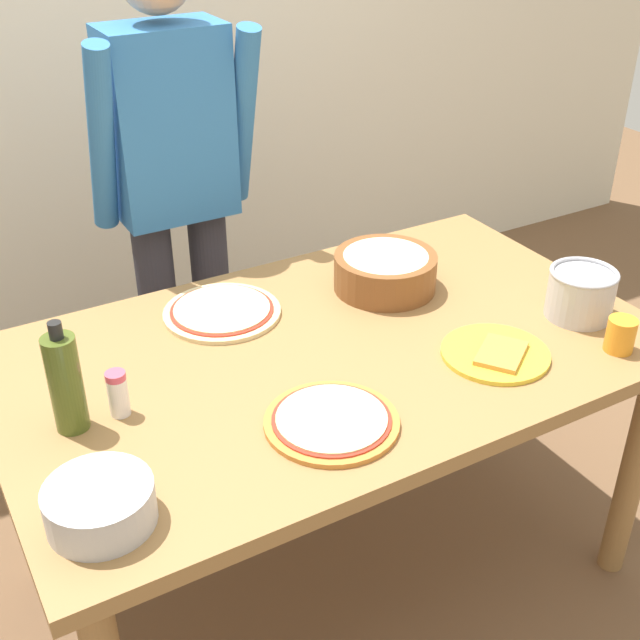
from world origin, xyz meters
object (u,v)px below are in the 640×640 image
pizza_cooked_on_tray (332,421)px  plate_with_slice (496,353)px  steel_pot (581,293)px  dining_table (330,377)px  pizza_raw_on_board (222,311)px  salt_shaker (118,393)px  person_cook (175,185)px  popcorn_bowl (385,268)px  mixing_bowl_steel (100,505)px  cup_orange (621,335)px  olive_oil_bottle (66,383)px

pizza_cooked_on_tray → plate_with_slice: (0.48, 0.03, -0.00)m
steel_pot → dining_table: bearing=163.4°
dining_table → pizza_raw_on_board: pizza_raw_on_board is taller
salt_shaker → person_cook: bearing=60.2°
dining_table → pizza_cooked_on_tray: bearing=-120.0°
person_cook → popcorn_bowl: person_cook is taller
mixing_bowl_steel → pizza_cooked_on_tray: bearing=4.1°
plate_with_slice → salt_shaker: (-0.85, 0.23, 0.04)m
dining_table → person_cook: person_cook is taller
pizza_cooked_on_tray → salt_shaker: size_ratio=2.73×
pizza_raw_on_board → salt_shaker: (-0.36, -0.28, 0.04)m
pizza_cooked_on_tray → cup_orange: size_ratio=3.41×
person_cook → pizza_raw_on_board: person_cook is taller
plate_with_slice → steel_pot: (0.31, 0.05, 0.06)m
dining_table → cup_orange: (0.60, -0.36, 0.13)m
olive_oil_bottle → cup_orange: olive_oil_bottle is taller
mixing_bowl_steel → steel_pot: 1.30m
pizza_raw_on_board → popcorn_bowl: 0.46m
olive_oil_bottle → cup_orange: size_ratio=3.01×
plate_with_slice → olive_oil_bottle: (-0.95, 0.23, 0.11)m
salt_shaker → steel_pot: bearing=-9.0°
person_cook → pizza_raw_on_board: 0.52m
popcorn_bowl → salt_shaker: size_ratio=2.64×
steel_pot → pizza_raw_on_board: bearing=149.8°
pizza_raw_on_board → olive_oil_bottle: (-0.46, -0.28, 0.10)m
dining_table → steel_pot: size_ratio=9.22×
person_cook → pizza_cooked_on_tray: person_cook is taller
plate_with_slice → cup_orange: cup_orange is taller
cup_orange → salt_shaker: 1.18m
pizza_cooked_on_tray → steel_pot: (0.79, 0.08, 0.06)m
dining_table → salt_shaker: bearing=-179.4°
plate_with_slice → dining_table: bearing=143.9°
plate_with_slice → salt_shaker: 0.88m
plate_with_slice → olive_oil_bottle: 0.98m
person_cook → cup_orange: person_cook is taller
pizza_cooked_on_tray → plate_with_slice: size_ratio=1.11×
steel_pot → salt_shaker: (-1.16, 0.18, -0.01)m
pizza_cooked_on_tray → person_cook: bearing=86.5°
plate_with_slice → person_cook: bearing=112.7°
mixing_bowl_steel → olive_oil_bottle: (0.03, 0.30, 0.07)m
pizza_cooked_on_tray → salt_shaker: bearing=145.3°
mixing_bowl_steel → dining_table: bearing=24.6°
pizza_cooked_on_tray → popcorn_bowl: 0.63m
olive_oil_bottle → steel_pot: 1.28m
olive_oil_bottle → mixing_bowl_steel: bearing=-95.7°
pizza_raw_on_board → popcorn_bowl: bearing=-11.4°
plate_with_slice → popcorn_bowl: 0.43m
person_cook → mixing_bowl_steel: 1.21m
mixing_bowl_steel → cup_orange: (1.26, -0.06, 0.00)m
person_cook → mixing_bowl_steel: bearing=-118.2°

